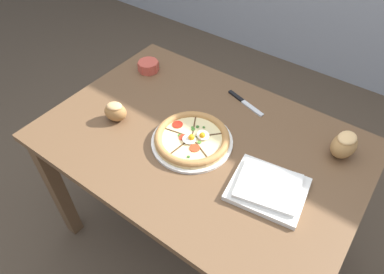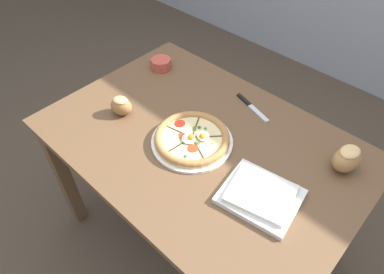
{
  "view_description": "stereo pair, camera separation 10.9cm",
  "coord_description": "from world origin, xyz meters",
  "views": [
    {
      "loc": [
        0.52,
        -0.77,
        1.7
      ],
      "look_at": [
        -0.02,
        -0.04,
        0.77
      ],
      "focal_mm": 32.0,
      "sensor_mm": 36.0,
      "label": 1
    },
    {
      "loc": [
        0.6,
        -0.7,
        1.7
      ],
      "look_at": [
        -0.02,
        -0.04,
        0.77
      ],
      "focal_mm": 32.0,
      "sensor_mm": 36.0,
      "label": 2
    }
  ],
  "objects": [
    {
      "name": "ramekin_bowl",
      "position": [
        -0.47,
        0.23,
        0.77
      ],
      "size": [
        0.1,
        0.1,
        0.05
      ],
      "color": "#C64C3D",
      "rests_on": "dining_table"
    },
    {
      "name": "bread_piece_near",
      "position": [
        0.47,
        0.24,
        0.79
      ],
      "size": [
        0.11,
        0.13,
        0.1
      ],
      "rotation": [
        0.0,
        0.0,
        1.32
      ],
      "color": "#B27F47",
      "rests_on": "dining_table"
    },
    {
      "name": "napkin_folded",
      "position": [
        0.32,
        -0.07,
        0.76
      ],
      "size": [
        0.28,
        0.25,
        0.04
      ],
      "rotation": [
        0.0,
        0.0,
        0.15
      ],
      "color": "silver",
      "rests_on": "dining_table"
    },
    {
      "name": "bread_piece_mid",
      "position": [
        -0.34,
        -0.11,
        0.79
      ],
      "size": [
        0.11,
        0.1,
        0.08
      ],
      "rotation": [
        0.0,
        0.0,
        0.39
      ],
      "color": "#A3703D",
      "rests_on": "dining_table"
    },
    {
      "name": "knife_main",
      "position": [
        0.03,
        0.29,
        0.75
      ],
      "size": [
        0.2,
        0.07,
        0.01
      ],
      "rotation": [
        0.0,
        0.0,
        -0.29
      ],
      "color": "silver",
      "rests_on": "dining_table"
    },
    {
      "name": "dining_table",
      "position": [
        0.0,
        0.0,
        0.64
      ],
      "size": [
        1.23,
        0.85,
        0.74
      ],
      "color": "brown",
      "rests_on": "ground_plane"
    },
    {
      "name": "pizza",
      "position": [
        -0.02,
        -0.04,
        0.76
      ],
      "size": [
        0.31,
        0.31,
        0.05
      ],
      "color": "white",
      "rests_on": "dining_table"
    },
    {
      "name": "ground_plane",
      "position": [
        0.0,
        0.0,
        0.0
      ],
      "size": [
        12.0,
        12.0,
        0.0
      ],
      "primitive_type": "plane",
      "color": "brown"
    }
  ]
}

